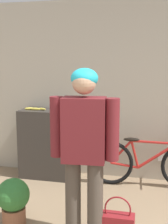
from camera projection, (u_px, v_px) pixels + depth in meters
name	position (u px, v px, depth m)	size (l,w,h in m)	color
wall_back	(125.00, 91.00, 4.53)	(8.00, 0.07, 2.60)	#B7AD99
side_shelf	(46.00, 143.00, 4.68)	(0.75, 0.42, 1.02)	#38332D
person	(84.00, 142.00, 2.92)	(0.66, 0.27, 1.69)	#4C4238
bicycle	(147.00, 163.00, 4.32)	(1.64, 0.46, 0.70)	black
banana	(35.00, 109.00, 4.58)	(0.34, 0.09, 0.04)	#EAD64C
potted_plant	(13.00, 199.00, 3.32)	(0.35, 0.35, 0.52)	brown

